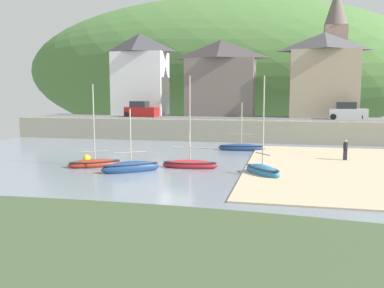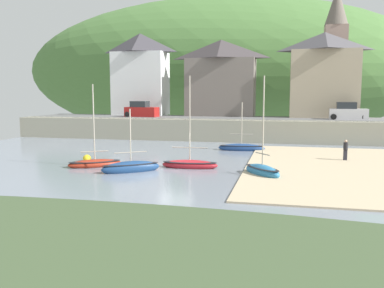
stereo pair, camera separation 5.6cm
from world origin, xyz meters
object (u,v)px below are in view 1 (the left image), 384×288
Objects in this scene: sailboat_far_left at (241,147)px; parked_car_near_slipway at (141,110)px; person_on_slipway at (345,149)px; rowboat_small_beached at (95,163)px; dinghy_open_wooden at (190,164)px; mooring_buoy at (87,159)px; waterfront_building_left at (140,74)px; sailboat_nearest_shore at (131,167)px; church_with_spire at (335,50)px; waterfront_building_centre at (221,77)px; sailboat_blue_trim at (262,171)px; waterfront_building_right at (323,74)px; parked_car_by_wall at (348,112)px.

sailboat_far_left reaches higher than parked_car_near_slipway.
person_on_slipway is at bearing -30.84° from sailboat_far_left.
rowboat_small_beached is 19.37m from person_on_slipway.
mooring_buoy is at bearing 170.27° from dinghy_open_wooden.
waterfront_building_left is 25.68m from mooring_buoy.
sailboat_nearest_shore is 7.07× the size of mooring_buoy.
waterfront_building_centre is at bearing -164.51° from church_with_spire.
sailboat_blue_trim is (-7.41, -30.87, -10.64)m from church_with_spire.
sailboat_blue_trim reaches higher than sailboat_nearest_shore.
parked_car_near_slipway is 20.00m from mooring_buoy.
sailboat_nearest_shore is (-16.25, -31.61, -10.66)m from church_with_spire.
church_with_spire is at bearing 86.70° from person_on_slipway.
parked_car_near_slipway is at bearing -69.60° from waterfront_building_left.
waterfront_building_left is 1.78× the size of rowboat_small_beached.
sailboat_blue_trim is (5.26, -1.67, 0.05)m from dinghy_open_wooden.
waterfront_building_left is at bearing -180.00° from waterfront_building_right.
rowboat_small_beached is at bearing -134.67° from sailboat_far_left.
parked_car_by_wall is at bearing 120.38° from sailboat_blue_trim.
parked_car_by_wall is (10.78, 10.75, 2.93)m from sailboat_far_left.
person_on_slipway is at bearing -39.29° from waterfront_building_left.
dinghy_open_wooden is 8.70m from mooring_buoy.
church_with_spire is 3.93× the size of parked_car_near_slipway.
waterfront_building_left reaches higher than waterfront_building_right.
dinghy_open_wooden is 5.52m from sailboat_blue_trim.
waterfront_building_centre is at bearing 180.00° from waterfront_building_right.
church_with_spire is 2.47× the size of dinghy_open_wooden.
waterfront_building_left is 6.74× the size of person_on_slipway.
waterfront_building_centre reaches higher than sailboat_nearest_shore.
waterfront_building_centre is 15.40m from church_with_spire.
waterfront_building_right is 5.46m from church_with_spire.
person_on_slipway is at bearing -95.60° from parked_car_by_wall.
parked_car_by_wall is (26.21, -4.50, -4.76)m from waterfront_building_left.
sailboat_nearest_shore is 28.84m from parked_car_by_wall.
parked_car_near_slipway is at bearing 145.84° from person_on_slipway.
person_on_slipway is (6.05, 7.16, 0.66)m from sailboat_blue_trim.
sailboat_nearest_shore is (-14.60, -27.61, -7.32)m from waterfront_building_right.
sailboat_blue_trim is at bearing -130.18° from person_on_slipway.
rowboat_small_beached is at bearing -124.37° from waterfront_building_right.
waterfront_building_right is 31.99m from mooring_buoy.
waterfront_building_left is 1.06× the size of waterfront_building_right.
sailboat_far_left is 9.76m from person_on_slipway.
waterfront_building_right is at bearing 25.48° from sailboat_nearest_shore.
waterfront_building_left is 27.02m from parked_car_by_wall.
person_on_slipway is (14.88, 7.90, 0.67)m from sailboat_nearest_shore.
sailboat_blue_trim is (-5.77, -26.87, -7.31)m from waterfront_building_right.
sailboat_blue_trim is at bearing -56.12° from waterfront_building_left.
dinghy_open_wooden is (-12.68, -29.20, -10.70)m from church_with_spire.
waterfront_building_left is 25.94m from church_with_spire.
church_with_spire reaches higher than person_on_slipway.
church_with_spire is at bearing 126.94° from sailboat_blue_trim.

